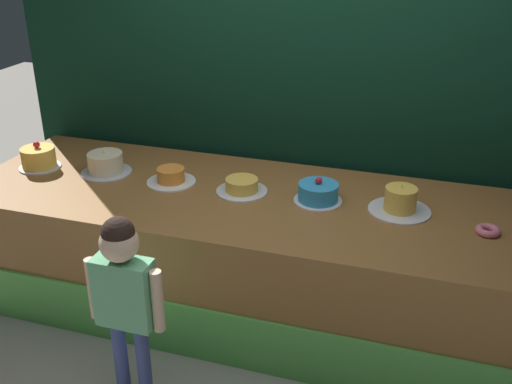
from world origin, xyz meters
The scene contains 11 objects.
ground_plane centered at (0.00, 0.00, 0.00)m, with size 12.00×12.00×0.00m, color gray.
stage_platform centered at (0.00, 0.58, 0.38)m, with size 3.81×1.18×0.76m.
curtain_backdrop centered at (0.00, 1.26, 1.31)m, with size 4.11×0.08×2.62m, color black.
child_figure centered at (-0.48, -0.37, 0.67)m, with size 0.40×0.18×1.04m.
donut centered at (1.16, 0.53, 0.78)m, with size 0.13×0.13×0.04m, color pink.
cake_far_left centered at (-1.62, 0.58, 0.83)m, with size 0.27×0.27×0.18m.
cake_left centered at (-1.16, 0.64, 0.82)m, with size 0.32×0.32×0.17m.
cake_center_left centered at (-0.69, 0.63, 0.80)m, with size 0.30×0.30×0.10m.
cake_center_right centered at (-0.23, 0.63, 0.79)m, with size 0.31×0.31×0.08m.
cake_right centered at (0.23, 0.64, 0.81)m, with size 0.28×0.28×0.15m.
cake_far_right centered at (0.69, 0.65, 0.82)m, with size 0.35×0.35×0.18m.
Camera 1 is at (0.83, -2.43, 2.26)m, focal length 41.73 mm.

